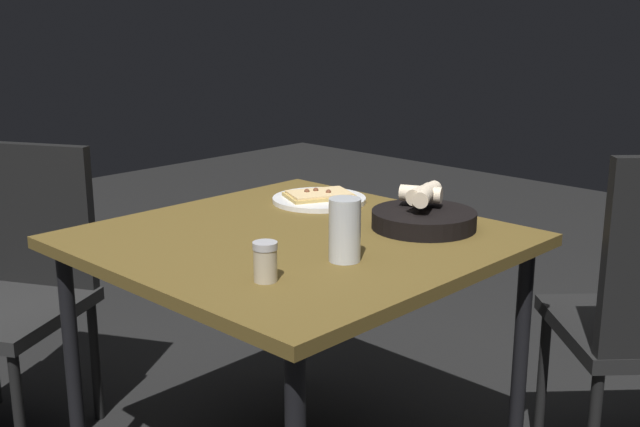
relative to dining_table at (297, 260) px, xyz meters
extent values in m
cube|color=brown|center=(0.00, 0.00, 0.05)|extent=(0.95, 0.94, 0.03)
cylinder|color=black|center=(-0.41, -0.41, -0.31)|extent=(0.04, 0.04, 0.69)
cylinder|color=black|center=(-0.41, 0.41, -0.31)|extent=(0.04, 0.04, 0.69)
cylinder|color=black|center=(0.41, 0.41, -0.31)|extent=(0.04, 0.04, 0.69)
cylinder|color=white|center=(-0.20, 0.29, 0.07)|extent=(0.27, 0.27, 0.01)
cube|color=tan|center=(-0.20, 0.29, 0.08)|extent=(0.19, 0.22, 0.01)
cube|color=#F2CD8D|center=(-0.20, 0.29, 0.09)|extent=(0.18, 0.21, 0.01)
sphere|color=brown|center=(-0.18, 0.30, 0.10)|extent=(0.02, 0.02, 0.02)
sphere|color=brown|center=(-0.23, 0.27, 0.10)|extent=(0.02, 0.02, 0.02)
sphere|color=brown|center=(-0.22, 0.30, 0.10)|extent=(0.02, 0.02, 0.02)
cylinder|color=black|center=(0.19, 0.27, 0.09)|extent=(0.27, 0.27, 0.05)
cylinder|color=beige|center=(0.19, 0.27, 0.15)|extent=(0.09, 0.13, 0.04)
cylinder|color=beige|center=(0.16, 0.30, 0.15)|extent=(0.12, 0.08, 0.04)
cylinder|color=beige|center=(0.18, 0.28, 0.15)|extent=(0.07, 0.13, 0.04)
cylinder|color=#B42114|center=(0.25, 0.26, 0.09)|extent=(0.06, 0.06, 0.03)
cylinder|color=silver|center=(0.22, -0.07, 0.14)|extent=(0.07, 0.07, 0.14)
cylinder|color=orange|center=(0.22, -0.07, 0.10)|extent=(0.06, 0.06, 0.07)
cylinder|color=#BFB299|center=(0.20, -0.28, 0.10)|extent=(0.05, 0.05, 0.07)
cylinder|color=maroon|center=(0.20, -0.28, 0.08)|extent=(0.04, 0.04, 0.03)
cylinder|color=#B7B7BC|center=(0.20, -0.28, 0.14)|extent=(0.05, 0.05, 0.01)
cylinder|color=black|center=(0.36, 0.65, -0.44)|extent=(0.03, 0.03, 0.42)
cube|color=black|center=(-0.90, -0.26, 0.00)|extent=(0.39, 0.23, 0.44)
cylinder|color=black|center=(-0.55, -0.51, -0.45)|extent=(0.03, 0.03, 0.40)
cylinder|color=black|center=(-0.73, -0.17, -0.45)|extent=(0.03, 0.03, 0.40)
camera|label=1|loc=(1.35, -1.32, 0.62)|focal=44.34mm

